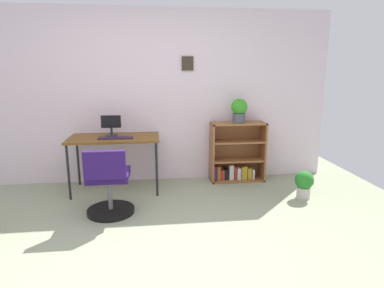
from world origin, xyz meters
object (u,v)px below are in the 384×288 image
object	(u,v)px
monitor	(111,125)
potted_plant_on_shelf	(239,110)
desk	(114,141)
keyboard	(116,138)
office_chair	(109,186)
potted_plant_floor	(304,183)
bookshelf_low	(236,155)

from	to	relation	value
monitor	potted_plant_on_shelf	bearing A→B (deg)	3.38
desk	keyboard	world-z (taller)	keyboard
keyboard	potted_plant_on_shelf	size ratio (longest dim) A/B	1.29
keyboard	office_chair	world-z (taller)	office_chair
office_chair	potted_plant_floor	bearing A→B (deg)	5.20
desk	monitor	xyz separation A→B (m)	(-0.04, 0.08, 0.19)
potted_plant_on_shelf	monitor	bearing A→B (deg)	-176.62
bookshelf_low	potted_plant_on_shelf	size ratio (longest dim) A/B	2.53
monitor	potted_plant_floor	bearing A→B (deg)	-15.33
desk	office_chair	bearing A→B (deg)	-89.37
monitor	office_chair	xyz separation A→B (m)	(0.05, -0.86, -0.53)
desk	keyboard	xyz separation A→B (m)	(0.03, -0.11, 0.06)
office_chair	keyboard	bearing A→B (deg)	87.89
monitor	potted_plant_on_shelf	xyz separation A→B (m)	(1.73, 0.10, 0.17)
potted_plant_floor	keyboard	bearing A→B (deg)	168.84
keyboard	monitor	bearing A→B (deg)	110.20
monitor	office_chair	world-z (taller)	monitor
desk	potted_plant_floor	world-z (taller)	desk
monitor	bookshelf_low	distance (m)	1.79
bookshelf_low	potted_plant_on_shelf	world-z (taller)	potted_plant_on_shelf
potted_plant_on_shelf	desk	bearing A→B (deg)	-173.68
potted_plant_on_shelf	bookshelf_low	bearing A→B (deg)	100.11
keyboard	potted_plant_on_shelf	world-z (taller)	potted_plant_on_shelf
keyboard	potted_plant_on_shelf	xyz separation A→B (m)	(1.66, 0.30, 0.29)
desk	potted_plant_floor	distance (m)	2.45
desk	office_chair	world-z (taller)	office_chair
office_chair	potted_plant_floor	xyz separation A→B (m)	(2.33, 0.21, -0.14)
desk	office_chair	distance (m)	0.85
keyboard	bookshelf_low	bearing A→B (deg)	12.16
office_chair	potted_plant_on_shelf	size ratio (longest dim) A/B	2.32
keyboard	office_chair	bearing A→B (deg)	-92.11
keyboard	potted_plant_on_shelf	bearing A→B (deg)	10.25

